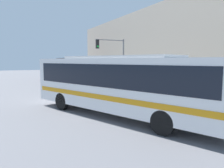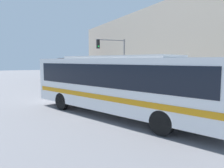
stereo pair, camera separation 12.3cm
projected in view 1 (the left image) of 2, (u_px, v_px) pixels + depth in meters
name	position (u px, v px, depth m)	size (l,w,h in m)	color
ground_plane	(142.00, 118.00, 11.07)	(120.00, 120.00, 0.00)	slate
sidewalk	(100.00, 80.00, 31.51)	(2.68, 70.00, 0.18)	#A8A399
building_facade	(145.00, 50.00, 28.47)	(6.00, 28.12, 8.39)	#9E9384
city_bus	(119.00, 82.00, 11.24)	(6.62, 11.45, 3.15)	white
delivery_truck	(67.00, 69.00, 31.22)	(2.37, 6.54, 3.23)	black
fire_hydrant	(188.00, 95.00, 15.04)	(0.23, 0.31, 0.74)	gold
traffic_light_pole	(114.00, 54.00, 22.94)	(3.28, 0.35, 4.97)	slate
parking_meter	(130.00, 79.00, 22.06)	(0.14, 0.14, 1.28)	slate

